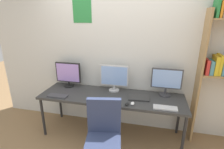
{
  "coord_description": "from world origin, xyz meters",
  "views": [
    {
      "loc": [
        0.61,
        -1.93,
        2.0
      ],
      "look_at": [
        0.0,
        0.65,
        1.09
      ],
      "focal_mm": 28.12,
      "sensor_mm": 36.0,
      "label": 1
    }
  ],
  "objects_px": {
    "desk": "(111,98)",
    "monitor_right": "(166,81)",
    "keyboard_left": "(58,96)",
    "keyboard_right": "(165,108)",
    "monitor_center": "(114,77)",
    "office_chair": "(104,144)",
    "keyboard_center": "(108,101)",
    "laptop_closed": "(139,98)",
    "mouse_left_side": "(133,103)",
    "monitor_left": "(68,74)",
    "mouse_right_side": "(127,104)"
  },
  "relations": [
    {
      "from": "monitor_left",
      "to": "mouse_right_side",
      "type": "relative_size",
      "value": 4.87
    },
    {
      "from": "monitor_center",
      "to": "keyboard_right",
      "type": "relative_size",
      "value": 1.45
    },
    {
      "from": "desk",
      "to": "keyboard_left",
      "type": "height_order",
      "value": "keyboard_left"
    },
    {
      "from": "keyboard_left",
      "to": "laptop_closed",
      "type": "height_order",
      "value": "laptop_closed"
    },
    {
      "from": "keyboard_center",
      "to": "mouse_left_side",
      "type": "relative_size",
      "value": 3.92
    },
    {
      "from": "monitor_left",
      "to": "monitor_right",
      "type": "relative_size",
      "value": 0.98
    },
    {
      "from": "desk",
      "to": "monitor_left",
      "type": "bearing_deg",
      "value": 166.06
    },
    {
      "from": "monitor_center",
      "to": "keyboard_left",
      "type": "xyz_separation_m",
      "value": [
        -0.84,
        -0.44,
        -0.24
      ]
    },
    {
      "from": "keyboard_center",
      "to": "mouse_left_side",
      "type": "height_order",
      "value": "mouse_left_side"
    },
    {
      "from": "desk",
      "to": "monitor_center",
      "type": "xyz_separation_m",
      "value": [
        0.0,
        0.21,
        0.3
      ]
    },
    {
      "from": "mouse_right_side",
      "to": "monitor_left",
      "type": "bearing_deg",
      "value": 158.05
    },
    {
      "from": "office_chair",
      "to": "mouse_left_side",
      "type": "xyz_separation_m",
      "value": [
        0.3,
        0.52,
        0.35
      ]
    },
    {
      "from": "keyboard_center",
      "to": "monitor_center",
      "type": "bearing_deg",
      "value": 90.0
    },
    {
      "from": "monitor_left",
      "to": "laptop_closed",
      "type": "distance_m",
      "value": 1.34
    },
    {
      "from": "keyboard_center",
      "to": "mouse_right_side",
      "type": "relative_size",
      "value": 3.92
    },
    {
      "from": "monitor_left",
      "to": "laptop_closed",
      "type": "relative_size",
      "value": 1.46
    },
    {
      "from": "keyboard_center",
      "to": "monitor_left",
      "type": "bearing_deg",
      "value": 152.66
    },
    {
      "from": "mouse_left_side",
      "to": "office_chair",
      "type": "bearing_deg",
      "value": -119.97
    },
    {
      "from": "keyboard_left",
      "to": "keyboard_right",
      "type": "bearing_deg",
      "value": 0.0
    },
    {
      "from": "keyboard_left",
      "to": "mouse_left_side",
      "type": "distance_m",
      "value": 1.21
    },
    {
      "from": "monitor_left",
      "to": "mouse_left_side",
      "type": "distance_m",
      "value": 1.32
    },
    {
      "from": "mouse_left_side",
      "to": "laptop_closed",
      "type": "distance_m",
      "value": 0.24
    },
    {
      "from": "desk",
      "to": "office_chair",
      "type": "relative_size",
      "value": 2.37
    },
    {
      "from": "desk",
      "to": "mouse_right_side",
      "type": "xyz_separation_m",
      "value": [
        0.3,
        -0.25,
        0.06
      ]
    },
    {
      "from": "mouse_right_side",
      "to": "monitor_center",
      "type": "bearing_deg",
      "value": 122.62
    },
    {
      "from": "office_chair",
      "to": "keyboard_center",
      "type": "height_order",
      "value": "office_chair"
    },
    {
      "from": "desk",
      "to": "keyboard_right",
      "type": "relative_size",
      "value": 7.03
    },
    {
      "from": "keyboard_center",
      "to": "office_chair",
      "type": "bearing_deg",
      "value": -81.64
    },
    {
      "from": "keyboard_left",
      "to": "mouse_left_side",
      "type": "relative_size",
      "value": 3.34
    },
    {
      "from": "monitor_left",
      "to": "keyboard_left",
      "type": "relative_size",
      "value": 1.46
    },
    {
      "from": "keyboard_center",
      "to": "keyboard_right",
      "type": "relative_size",
      "value": 1.13
    },
    {
      "from": "monitor_left",
      "to": "monitor_right",
      "type": "distance_m",
      "value": 1.71
    },
    {
      "from": "monitor_right",
      "to": "laptop_closed",
      "type": "bearing_deg",
      "value": -153.36
    },
    {
      "from": "monitor_center",
      "to": "keyboard_center",
      "type": "bearing_deg",
      "value": -90.0
    },
    {
      "from": "monitor_left",
      "to": "monitor_center",
      "type": "distance_m",
      "value": 0.86
    },
    {
      "from": "office_chair",
      "to": "keyboard_center",
      "type": "bearing_deg",
      "value": 98.36
    },
    {
      "from": "keyboard_center",
      "to": "desk",
      "type": "bearing_deg",
      "value": 90.0
    },
    {
      "from": "laptop_closed",
      "to": "keyboard_right",
      "type": "bearing_deg",
      "value": -36.05
    },
    {
      "from": "keyboard_left",
      "to": "desk",
      "type": "bearing_deg",
      "value": 15.31
    },
    {
      "from": "keyboard_right",
      "to": "mouse_right_side",
      "type": "xyz_separation_m",
      "value": [
        -0.54,
        -0.02,
        0.01
      ]
    },
    {
      "from": "keyboard_right",
      "to": "mouse_left_side",
      "type": "height_order",
      "value": "mouse_left_side"
    },
    {
      "from": "monitor_center",
      "to": "keyboard_center",
      "type": "xyz_separation_m",
      "value": [
        0.0,
        -0.44,
        -0.24
      ]
    },
    {
      "from": "keyboard_right",
      "to": "mouse_right_side",
      "type": "bearing_deg",
      "value": -177.65
    },
    {
      "from": "laptop_closed",
      "to": "desk",
      "type": "bearing_deg",
      "value": 175.88
    },
    {
      "from": "mouse_left_side",
      "to": "monitor_right",
      "type": "bearing_deg",
      "value": 41.84
    },
    {
      "from": "keyboard_left",
      "to": "laptop_closed",
      "type": "relative_size",
      "value": 1.0
    },
    {
      "from": "desk",
      "to": "monitor_right",
      "type": "xyz_separation_m",
      "value": [
        0.86,
        0.21,
        0.31
      ]
    },
    {
      "from": "desk",
      "to": "keyboard_left",
      "type": "xyz_separation_m",
      "value": [
        -0.84,
        -0.23,
        0.06
      ]
    },
    {
      "from": "desk",
      "to": "monitor_center",
      "type": "relative_size",
      "value": 4.85
    },
    {
      "from": "monitor_center",
      "to": "mouse_left_side",
      "type": "distance_m",
      "value": 0.62
    }
  ]
}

